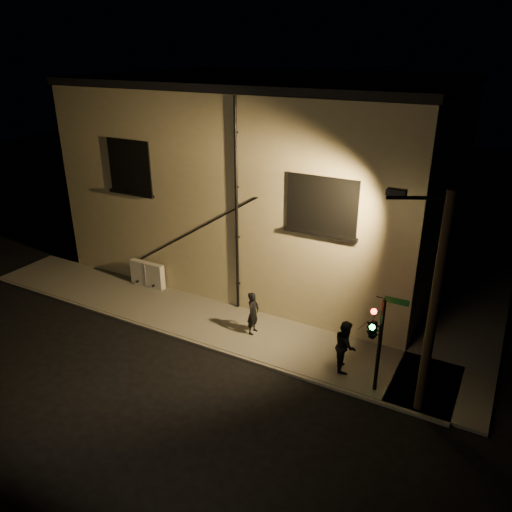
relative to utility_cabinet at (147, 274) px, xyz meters
The scene contains 8 objects.
ground 6.93m from the utility_cabinet, 23.06° to the right, with size 90.00×90.00×0.00m, color black.
sidewalk 7.78m from the utility_cabinet, 12.58° to the left, with size 21.00×16.00×0.12m.
building 8.04m from the utility_cabinet, 62.02° to the left, with size 16.20×12.23×8.80m.
utility_cabinet is the anchor object (origin of this frame).
pedestrian_a 6.16m from the utility_cabinet, 11.19° to the right, with size 0.61×0.40×1.66m, color black.
pedestrian_b 9.93m from the utility_cabinet, ahead, with size 0.86×0.67×1.78m, color black.
traffic_signal 11.18m from the utility_cabinet, 12.50° to the right, with size 1.31×1.95×3.30m.
streetlamp_pole 12.87m from the utility_cabinet, 11.17° to the right, with size 2.02×1.38×6.81m.
Camera 1 is at (7.52, -12.56, 10.10)m, focal length 35.00 mm.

